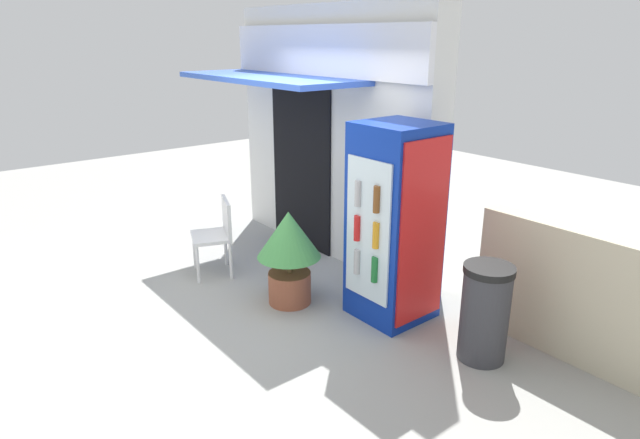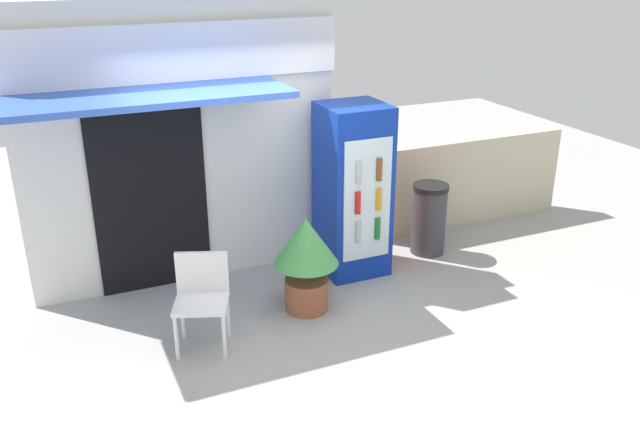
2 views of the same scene
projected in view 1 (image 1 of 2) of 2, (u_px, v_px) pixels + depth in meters
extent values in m
plane|color=#A3A39E|center=(246.00, 302.00, 5.62)|extent=(16.00, 16.00, 0.00)
cube|color=silver|center=(332.00, 135.00, 6.56)|extent=(3.29, 0.33, 2.96)
cube|color=white|center=(319.00, 50.00, 6.12)|extent=(3.29, 0.08, 0.55)
cube|color=blue|center=(267.00, 78.00, 6.25)|extent=(2.56, 0.97, 0.06)
cube|color=black|center=(301.00, 166.00, 6.88)|extent=(1.16, 0.03, 2.10)
cube|color=#0C2D9E|center=(395.00, 223.00, 5.10)|extent=(0.68, 0.67, 1.89)
cube|color=silver|center=(368.00, 231.00, 4.90)|extent=(0.54, 0.02, 1.32)
cube|color=red|center=(423.00, 233.00, 4.84)|extent=(0.02, 0.61, 1.70)
cylinder|color=#B2B2B7|center=(357.00, 262.00, 5.07)|extent=(0.06, 0.06, 0.24)
cylinder|color=#196B2D|center=(375.00, 270.00, 4.90)|extent=(0.06, 0.06, 0.24)
cylinder|color=red|center=(357.00, 228.00, 4.97)|extent=(0.06, 0.06, 0.24)
cylinder|color=orange|center=(376.00, 235.00, 4.79)|extent=(0.06, 0.06, 0.24)
cylinder|color=#B2B2B7|center=(358.00, 193.00, 4.87)|extent=(0.06, 0.06, 0.24)
cylinder|color=brown|center=(377.00, 199.00, 4.69)|extent=(0.06, 0.06, 0.24)
cylinder|color=white|center=(195.00, 251.00, 6.37)|extent=(0.04, 0.04, 0.44)
cylinder|color=white|center=(198.00, 265.00, 5.99)|extent=(0.04, 0.04, 0.44)
cylinder|color=white|center=(226.00, 248.00, 6.47)|extent=(0.04, 0.04, 0.44)
cylinder|color=white|center=(231.00, 261.00, 6.09)|extent=(0.04, 0.04, 0.44)
cube|color=white|center=(211.00, 237.00, 6.15)|extent=(0.59, 0.56, 0.04)
cube|color=white|center=(227.00, 217.00, 6.13)|extent=(0.45, 0.21, 0.40)
cylinder|color=#995138|center=(290.00, 287.00, 5.57)|extent=(0.44, 0.44, 0.33)
cylinder|color=brown|center=(289.00, 265.00, 5.49)|extent=(0.05, 0.05, 0.18)
cone|color=#47994C|center=(289.00, 234.00, 5.39)|extent=(0.64, 0.64, 0.47)
cylinder|color=#38383D|center=(484.00, 316.00, 4.53)|extent=(0.40, 0.40, 0.79)
cylinder|color=black|center=(489.00, 270.00, 4.40)|extent=(0.42, 0.42, 0.06)
cube|color=beige|center=(640.00, 319.00, 4.13)|extent=(2.77, 0.20, 1.14)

